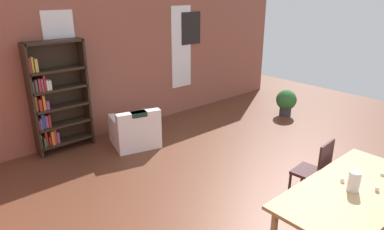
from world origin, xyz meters
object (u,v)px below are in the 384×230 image
at_px(armchair_white, 135,131).
at_px(potted_plant_by_shelf, 286,101).
at_px(bookshelf_tall, 55,99).
at_px(dining_table, 353,195).
at_px(vase_on_table, 354,181).
at_px(dining_chair_far_right, 315,170).

xyz_separation_m(armchair_white, potted_plant_by_shelf, (3.54, -0.91, 0.07)).
relative_size(bookshelf_tall, armchair_white, 2.03).
bearing_deg(bookshelf_tall, dining_table, -72.31).
bearing_deg(vase_on_table, potted_plant_by_shelf, 42.85).
height_order(bookshelf_tall, potted_plant_by_shelf, bookshelf_tall).
bearing_deg(vase_on_table, armchair_white, 94.39).
distance_m(dining_table, vase_on_table, 0.19).
height_order(vase_on_table, potted_plant_by_shelf, vase_on_table).
bearing_deg(armchair_white, dining_chair_far_right, -76.13).
distance_m(dining_chair_far_right, potted_plant_by_shelf, 3.60).
xyz_separation_m(dining_table, vase_on_table, (-0.04, 0.00, 0.19)).
xyz_separation_m(dining_table, bookshelf_tall, (-1.48, 4.64, 0.32)).
bearing_deg(armchair_white, bookshelf_tall, 147.87).
bearing_deg(dining_chair_far_right, bookshelf_tall, 116.15).
bearing_deg(bookshelf_tall, vase_on_table, -72.74).
bearing_deg(dining_table, armchair_white, 94.95).
distance_m(vase_on_table, dining_chair_far_right, 0.92).
xyz_separation_m(vase_on_table, dining_chair_far_right, (0.50, 0.69, -0.34)).
distance_m(dining_table, potted_plant_by_shelf, 4.41).
relative_size(dining_table, dining_chair_far_right, 2.11).
relative_size(armchair_white, potted_plant_by_shelf, 1.59).
bearing_deg(dining_chair_far_right, potted_plant_by_shelf, 40.11).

